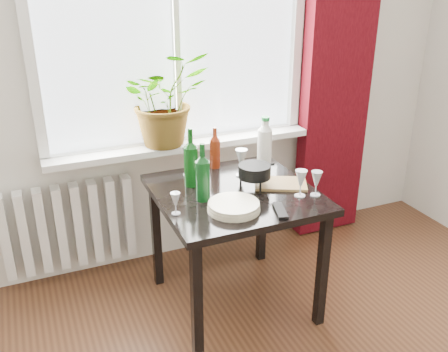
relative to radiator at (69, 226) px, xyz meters
name	(u,v)px	position (x,y,z in m)	size (l,w,h in m)	color
window	(174,17)	(0.75, 0.04, 1.22)	(1.72, 0.08, 1.62)	white
windowsill	(182,145)	(0.75, -0.03, 0.44)	(1.72, 0.20, 0.04)	silver
curtain	(339,59)	(1.87, -0.06, 0.92)	(0.50, 0.12, 2.56)	#37050A
radiator	(69,226)	(0.00, 0.00, 0.00)	(0.80, 0.10, 0.55)	silver
table	(235,206)	(0.85, -0.63, 0.27)	(0.85, 0.85, 0.74)	black
potted_plant	(165,98)	(0.65, -0.02, 0.76)	(0.52, 0.45, 0.58)	#306F1D
wine_bottle_left	(203,172)	(0.65, -0.67, 0.52)	(0.07, 0.07, 0.32)	#0B3B13
wine_bottle_right	(191,157)	(0.66, -0.47, 0.53)	(0.08, 0.08, 0.34)	#0B3B0F
bottle_amber	(215,147)	(0.88, -0.27, 0.49)	(0.06, 0.06, 0.26)	maroon
cleaning_bottle	(265,140)	(1.18, -0.34, 0.52)	(0.09, 0.09, 0.31)	silver
wineglass_front_right	(301,183)	(1.15, -0.83, 0.44)	(0.06, 0.06, 0.15)	white
wineglass_far_right	(316,183)	(1.23, -0.85, 0.43)	(0.06, 0.06, 0.14)	#B2B8C0
wineglass_back_center	(241,162)	(0.97, -0.45, 0.44)	(0.07, 0.07, 0.17)	silver
wineglass_back_left	(189,160)	(0.69, -0.32, 0.45)	(0.08, 0.08, 0.19)	#AFB9BD
wineglass_front_left	(176,203)	(0.47, -0.77, 0.42)	(0.05, 0.05, 0.12)	#B3B7C0
plate_stack	(234,206)	(0.75, -0.84, 0.38)	(0.27, 0.27, 0.04)	beige
fondue_pot	(254,177)	(0.96, -0.64, 0.43)	(0.21, 0.18, 0.14)	black
tv_remote	(280,211)	(0.96, -0.96, 0.37)	(0.05, 0.16, 0.02)	black
cutting_board	(280,184)	(1.12, -0.66, 0.37)	(0.29, 0.19, 0.02)	olive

